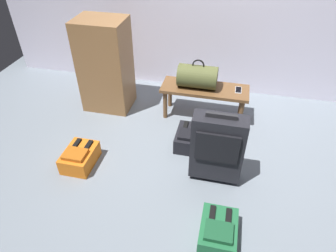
{
  "coord_description": "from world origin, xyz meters",
  "views": [
    {
      "loc": [
        0.12,
        -2.14,
        2.16
      ],
      "look_at": [
        -0.42,
        0.25,
        0.25
      ],
      "focal_mm": 32.05,
      "sensor_mm": 36.0,
      "label": 1
    }
  ],
  "objects_px": {
    "bench": "(205,92)",
    "backpack_dark": "(189,138)",
    "side_cabinet": "(105,65)",
    "suitcase_upright_charcoal": "(217,147)",
    "backpack_orange": "(80,157)",
    "backpack_green": "(218,232)",
    "duffel_bag_olive": "(198,76)",
    "cell_phone": "(238,90)"
  },
  "relations": [
    {
      "from": "bench",
      "to": "side_cabinet",
      "type": "distance_m",
      "value": 1.21
    },
    {
      "from": "side_cabinet",
      "to": "bench",
      "type": "bearing_deg",
      "value": 0.73
    },
    {
      "from": "cell_phone",
      "to": "backpack_green",
      "type": "relative_size",
      "value": 0.38
    },
    {
      "from": "cell_phone",
      "to": "backpack_green",
      "type": "height_order",
      "value": "cell_phone"
    },
    {
      "from": "bench",
      "to": "side_cabinet",
      "type": "xyz_separation_m",
      "value": [
        -1.19,
        -0.02,
        0.21
      ]
    },
    {
      "from": "bench",
      "to": "backpack_dark",
      "type": "relative_size",
      "value": 2.63
    },
    {
      "from": "bench",
      "to": "backpack_orange",
      "type": "bearing_deg",
      "value": -134.53
    },
    {
      "from": "bench",
      "to": "duffel_bag_olive",
      "type": "relative_size",
      "value": 2.27
    },
    {
      "from": "side_cabinet",
      "to": "suitcase_upright_charcoal",
      "type": "bearing_deg",
      "value": -34.04
    },
    {
      "from": "bench",
      "to": "suitcase_upright_charcoal",
      "type": "distance_m",
      "value": 1.01
    },
    {
      "from": "bench",
      "to": "cell_phone",
      "type": "bearing_deg",
      "value": 3.7
    },
    {
      "from": "side_cabinet",
      "to": "duffel_bag_olive",
      "type": "bearing_deg",
      "value": 0.79
    },
    {
      "from": "bench",
      "to": "backpack_orange",
      "type": "xyz_separation_m",
      "value": [
        -1.08,
        -1.1,
        -0.24
      ]
    },
    {
      "from": "duffel_bag_olive",
      "to": "backpack_dark",
      "type": "distance_m",
      "value": 0.72
    },
    {
      "from": "bench",
      "to": "backpack_orange",
      "type": "relative_size",
      "value": 2.63
    },
    {
      "from": "backpack_green",
      "to": "duffel_bag_olive",
      "type": "bearing_deg",
      "value": 104.74
    },
    {
      "from": "cell_phone",
      "to": "bench",
      "type": "bearing_deg",
      "value": -176.3
    },
    {
      "from": "duffel_bag_olive",
      "to": "suitcase_upright_charcoal",
      "type": "height_order",
      "value": "suitcase_upright_charcoal"
    },
    {
      "from": "suitcase_upright_charcoal",
      "to": "side_cabinet",
      "type": "bearing_deg",
      "value": 145.96
    },
    {
      "from": "backpack_dark",
      "to": "backpack_orange",
      "type": "height_order",
      "value": "same"
    },
    {
      "from": "cell_phone",
      "to": "side_cabinet",
      "type": "xyz_separation_m",
      "value": [
        -1.57,
        -0.04,
        0.15
      ]
    },
    {
      "from": "cell_phone",
      "to": "backpack_green",
      "type": "bearing_deg",
      "value": -91.47
    },
    {
      "from": "backpack_orange",
      "to": "suitcase_upright_charcoal",
      "type": "bearing_deg",
      "value": 5.22
    },
    {
      "from": "backpack_green",
      "to": "side_cabinet",
      "type": "relative_size",
      "value": 0.35
    },
    {
      "from": "backpack_orange",
      "to": "backpack_green",
      "type": "relative_size",
      "value": 1.0
    },
    {
      "from": "bench",
      "to": "backpack_orange",
      "type": "distance_m",
      "value": 1.56
    },
    {
      "from": "duffel_bag_olive",
      "to": "backpack_orange",
      "type": "relative_size",
      "value": 1.16
    },
    {
      "from": "cell_phone",
      "to": "backpack_orange",
      "type": "distance_m",
      "value": 1.87
    },
    {
      "from": "backpack_dark",
      "to": "side_cabinet",
      "type": "xyz_separation_m",
      "value": [
        -1.12,
        0.55,
        0.46
      ]
    },
    {
      "from": "suitcase_upright_charcoal",
      "to": "backpack_green",
      "type": "xyz_separation_m",
      "value": [
        0.1,
        -0.65,
        -0.29
      ]
    },
    {
      "from": "suitcase_upright_charcoal",
      "to": "side_cabinet",
      "type": "height_order",
      "value": "side_cabinet"
    },
    {
      "from": "cell_phone",
      "to": "side_cabinet",
      "type": "distance_m",
      "value": 1.58
    },
    {
      "from": "backpack_orange",
      "to": "bench",
      "type": "bearing_deg",
      "value": 45.47
    },
    {
      "from": "suitcase_upright_charcoal",
      "to": "backpack_orange",
      "type": "relative_size",
      "value": 1.95
    },
    {
      "from": "duffel_bag_olive",
      "to": "cell_phone",
      "type": "xyz_separation_m",
      "value": [
        0.47,
        0.02,
        -0.13
      ]
    },
    {
      "from": "duffel_bag_olive",
      "to": "backpack_dark",
      "type": "height_order",
      "value": "duffel_bag_olive"
    },
    {
      "from": "duffel_bag_olive",
      "to": "backpack_orange",
      "type": "xyz_separation_m",
      "value": [
        -0.99,
        -1.1,
        -0.44
      ]
    },
    {
      "from": "duffel_bag_olive",
      "to": "backpack_dark",
      "type": "xyz_separation_m",
      "value": [
        0.02,
        -0.57,
        -0.44
      ]
    },
    {
      "from": "duffel_bag_olive",
      "to": "backpack_green",
      "type": "xyz_separation_m",
      "value": [
        0.43,
        -1.63,
        -0.44
      ]
    },
    {
      "from": "backpack_dark",
      "to": "backpack_orange",
      "type": "relative_size",
      "value": 1.0
    },
    {
      "from": "backpack_green",
      "to": "bench",
      "type": "bearing_deg",
      "value": 101.59
    },
    {
      "from": "cell_phone",
      "to": "suitcase_upright_charcoal",
      "type": "distance_m",
      "value": 1.01
    }
  ]
}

